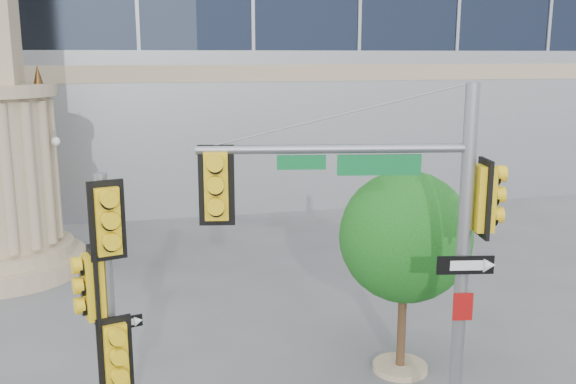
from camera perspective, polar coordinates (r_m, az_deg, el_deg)
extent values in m
cylinder|color=tan|center=(19.34, -24.04, -5.80)|extent=(4.40, 4.40, 0.50)
cylinder|color=tan|center=(19.23, -24.14, -4.67)|extent=(3.80, 3.80, 0.30)
cone|color=#472D14|center=(18.31, -21.37, 9.73)|extent=(0.24, 0.24, 0.50)
cylinder|color=slate|center=(9.81, 15.21, -6.81)|extent=(0.20, 0.20, 5.48)
cylinder|color=slate|center=(8.96, 4.12, 3.84)|extent=(3.79, 0.83, 0.13)
cube|color=#0C642D|center=(9.08, 8.12, 2.40)|extent=(1.17, 0.25, 0.29)
cube|color=yellow|center=(8.99, -6.38, 0.58)|extent=(0.54, 0.34, 1.14)
cube|color=yellow|center=(9.60, 17.02, -0.54)|extent=(0.34, 0.54, 1.14)
cube|color=black|center=(9.65, 15.49, -6.28)|extent=(0.83, 0.18, 0.27)
cube|color=maroon|center=(9.87, 15.28, -9.81)|extent=(0.29, 0.08, 0.42)
cylinder|color=slate|center=(9.44, -15.50, -11.36)|extent=(0.16, 0.16, 4.32)
cube|color=yellow|center=(8.77, -15.79, -2.45)|extent=(0.52, 0.35, 1.08)
cube|color=yellow|center=(9.19, -16.88, -8.06)|extent=(0.35, 0.52, 1.08)
cube|color=yellow|center=(9.41, -15.11, -13.72)|extent=(0.52, 0.35, 1.08)
cube|color=black|center=(9.36, -14.43, -11.22)|extent=(0.52, 0.16, 0.17)
cylinder|color=tan|center=(12.76, 9.92, -15.08)|extent=(1.03, 1.03, 0.11)
cylinder|color=#382314|center=(12.35, 10.09, -11.06)|extent=(0.16, 0.16, 2.06)
sphere|color=#135413|center=(11.81, 10.38, -3.89)|extent=(2.40, 2.40, 2.40)
sphere|color=#135413|center=(12.37, 11.97, -4.89)|extent=(1.49, 1.49, 1.49)
sphere|color=#135413|center=(11.49, 9.07, -5.79)|extent=(1.26, 1.26, 1.26)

